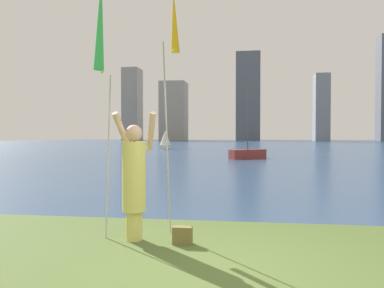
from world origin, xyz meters
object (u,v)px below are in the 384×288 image
(sailboat_2, at_px, (248,153))
(kite_flag_right, at_px, (174,28))
(person, at_px, (134,177))
(kite_flag_left, at_px, (100,25))
(bag, at_px, (183,235))
(sailboat_3, at_px, (165,139))

(sailboat_2, bearing_deg, kite_flag_right, -93.55)
(person, xyz_separation_m, kite_flag_left, (-0.49, -0.13, 2.36))
(person, bearing_deg, bag, -10.78)
(kite_flag_right, bearing_deg, sailboat_3, 102.15)
(kite_flag_right, distance_m, bag, 3.53)
(person, distance_m, sailboat_2, 21.34)
(sailboat_3, bearing_deg, bag, -77.70)
(person, relative_size, bag, 6.86)
(bag, bearing_deg, kite_flag_left, 179.52)
(sailboat_2, bearing_deg, kite_flag_left, -96.02)
(person, xyz_separation_m, sailboat_2, (1.76, 21.26, -0.62))
(kite_flag_right, relative_size, bag, 14.13)
(kite_flag_right, xyz_separation_m, sailboat_3, (-7.94, 36.86, -2.43))
(person, relative_size, kite_flag_right, 0.49)
(bag, xyz_separation_m, sailboat_3, (-8.24, 37.79, 0.96))
(person, relative_size, sailboat_3, 0.58)
(person, relative_size, sailboat_2, 0.38)
(kite_flag_left, distance_m, kite_flag_right, 1.36)
(kite_flag_left, height_order, kite_flag_right, kite_flag_left)
(kite_flag_left, relative_size, sailboat_2, 0.80)
(sailboat_2, bearing_deg, sailboat_3, 119.32)
(kite_flag_left, bearing_deg, kite_flag_right, 43.22)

